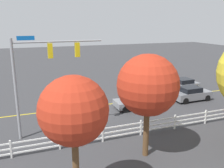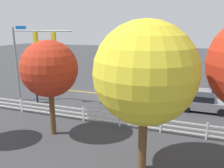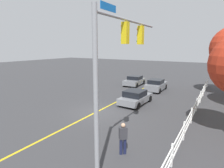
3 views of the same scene
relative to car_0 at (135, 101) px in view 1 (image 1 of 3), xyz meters
name	(u,v)px [view 1 (image 1 of 3)]	position (x,y,z in m)	size (l,w,h in m)	color
ground_plane	(92,106)	(3.70, -1.87, -0.66)	(120.00, 120.00, 0.00)	#38383A
lane_center_stripe	(130,101)	(-0.30, -1.87, -0.66)	(28.00, 0.16, 0.01)	gold
signal_assembly	(40,68)	(8.61, 2.83, 4.26)	(6.12, 0.38, 7.07)	gray
car_0	(135,101)	(0.00, 0.00, 0.00)	(4.06, 2.13, 1.37)	slate
car_1	(191,94)	(-6.46, -0.04, 0.04)	(4.01, 1.90, 1.45)	slate
car_2	(182,84)	(-8.10, -3.77, -0.01)	(4.01, 2.14, 1.35)	slate
pedestrian	(51,122)	(8.16, 2.94, 0.27)	(0.46, 0.47, 1.69)	#191E3F
white_rail_fence	(158,124)	(0.70, 5.33, -0.06)	(26.10, 0.10, 1.15)	white
tree_1	(74,111)	(8.01, 10.77, 3.88)	(2.81, 2.81, 5.99)	brown
tree_3	(148,85)	(3.11, 7.85, 3.76)	(3.59, 3.59, 6.24)	brown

